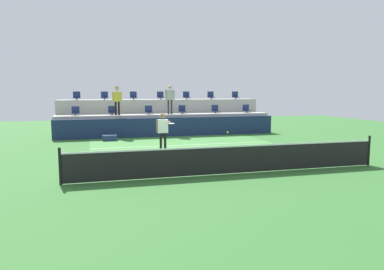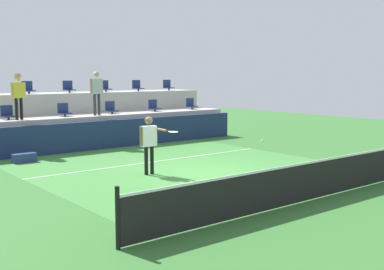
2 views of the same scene
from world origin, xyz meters
TOP-DOWN VIEW (x-y plane):
  - ground_plane at (0.00, 0.00)m, footprint 40.00×40.00m
  - court_inner_paint at (0.00, 1.00)m, footprint 9.00×10.00m
  - court_service_line at (0.00, 2.40)m, footprint 9.00×0.06m
  - tennis_net at (0.00, -4.00)m, footprint 10.48×0.08m
  - sponsor_backboard at (0.00, 6.00)m, footprint 13.00×0.16m
  - seating_tier_lower at (0.00, 7.30)m, footprint 13.00×1.80m
  - seating_tier_upper at (0.00, 9.10)m, footprint 13.00×1.80m
  - stadium_chair_lower_far_left at (-5.29, 7.23)m, footprint 0.44×0.40m
  - stadium_chair_lower_left at (-3.23, 7.23)m, footprint 0.44×0.40m
  - stadium_chair_lower_mid_left at (-1.04, 7.23)m, footprint 0.44×0.40m
  - stadium_chair_lower_mid_right at (1.06, 7.23)m, footprint 0.44×0.40m
  - stadium_chair_lower_right at (3.23, 7.23)m, footprint 0.44×0.40m
  - stadium_chair_lower_far_right at (5.37, 7.23)m, footprint 0.44×0.40m
  - stadium_chair_upper_far_left at (-5.28, 9.03)m, footprint 0.44×0.40m
  - stadium_chair_upper_left at (-3.59, 9.03)m, footprint 0.44×0.40m
  - stadium_chair_upper_mid_left at (-1.76, 9.03)m, footprint 0.44×0.40m
  - stadium_chair_upper_center at (0.01, 9.03)m, footprint 0.44×0.40m
  - stadium_chair_upper_mid_right at (1.79, 9.03)m, footprint 0.44×0.40m
  - stadium_chair_upper_right at (3.52, 9.03)m, footprint 0.44×0.40m
  - stadium_chair_upper_far_right at (5.32, 9.03)m, footprint 0.44×0.40m
  - tennis_player at (-1.36, 0.75)m, footprint 0.63×1.21m
  - spectator_with_hat at (-2.94, 6.85)m, footprint 0.57×0.42m
  - spectator_in_white at (0.20, 6.85)m, footprint 0.61×0.25m
  - tennis_ball at (0.69, -1.72)m, footprint 0.07×0.07m
  - equipment_bag at (-3.49, 4.99)m, footprint 0.76×0.28m

SIDE VIEW (x-z plane):
  - ground_plane at x=0.00m, z-range 0.00..0.00m
  - court_inner_paint at x=0.00m, z-range 0.00..0.01m
  - court_service_line at x=0.00m, z-range 0.01..0.01m
  - equipment_bag at x=-3.49m, z-range 0.00..0.30m
  - tennis_net at x=0.00m, z-range -0.04..1.03m
  - sponsor_backboard at x=0.00m, z-range 0.00..1.10m
  - seating_tier_lower at x=0.00m, z-range 0.00..1.25m
  - tennis_player at x=-1.36m, z-range 0.19..1.88m
  - seating_tier_upper at x=0.00m, z-range 0.00..2.10m
  - tennis_ball at x=0.69m, z-range 1.04..1.11m
  - stadium_chair_lower_far_left at x=-5.29m, z-range 1.20..1.72m
  - stadium_chair_lower_left at x=-3.23m, z-range 1.20..1.72m
  - stadium_chair_lower_mid_left at x=-1.04m, z-range 1.20..1.72m
  - stadium_chair_lower_mid_right at x=1.06m, z-range 1.20..1.72m
  - stadium_chair_lower_right at x=3.23m, z-range 1.20..1.72m
  - stadium_chair_lower_far_right at x=5.37m, z-range 1.20..1.72m
  - spectator_with_hat at x=-2.94m, z-range 1.43..3.10m
  - spectator_in_white at x=0.20m, z-range 1.44..3.19m
  - stadium_chair_upper_far_left at x=-5.28m, z-range 2.05..2.57m
  - stadium_chair_upper_left at x=-3.59m, z-range 2.05..2.57m
  - stadium_chair_upper_mid_left at x=-1.76m, z-range 2.05..2.57m
  - stadium_chair_upper_center at x=0.01m, z-range 2.05..2.57m
  - stadium_chair_upper_mid_right at x=1.79m, z-range 2.05..2.57m
  - stadium_chair_upper_right at x=3.52m, z-range 2.05..2.57m
  - stadium_chair_upper_far_right at x=5.32m, z-range 2.05..2.57m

